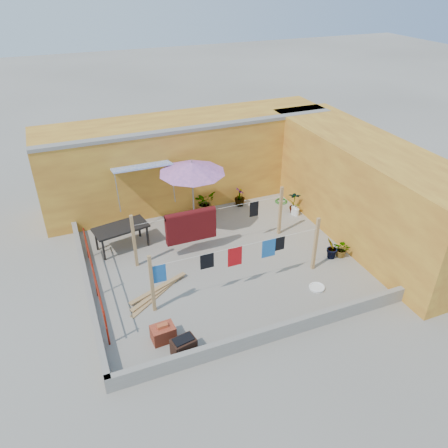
# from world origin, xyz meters

# --- Properties ---
(ground) EXTENTS (80.00, 80.00, 0.00)m
(ground) POSITION_xyz_m (0.00, 0.00, 0.00)
(ground) COLOR #9E998E
(ground) RESTS_ON ground
(wall_back) EXTENTS (11.00, 3.27, 3.21)m
(wall_back) POSITION_xyz_m (0.50, 4.69, 1.61)
(wall_back) COLOR gold
(wall_back) RESTS_ON ground
(wall_right) EXTENTS (2.40, 9.00, 3.20)m
(wall_right) POSITION_xyz_m (5.20, 0.00, 1.60)
(wall_right) COLOR gold
(wall_right) RESTS_ON ground
(parapet_front) EXTENTS (8.30, 0.16, 0.44)m
(parapet_front) POSITION_xyz_m (0.00, -3.58, 0.22)
(parapet_front) COLOR gray
(parapet_front) RESTS_ON ground
(parapet_left) EXTENTS (0.16, 7.30, 0.44)m
(parapet_left) POSITION_xyz_m (-4.08, 0.00, 0.22)
(parapet_left) COLOR gray
(parapet_left) RESTS_ON ground
(red_railing) EXTENTS (0.05, 4.20, 1.10)m
(red_railing) POSITION_xyz_m (-3.85, -0.20, 0.72)
(red_railing) COLOR maroon
(red_railing) RESTS_ON ground
(clothesline_rig) EXTENTS (5.09, 2.35, 1.80)m
(clothesline_rig) POSITION_xyz_m (-0.56, 0.55, 1.00)
(clothesline_rig) COLOR tan
(clothesline_rig) RESTS_ON ground
(patio_umbrella) EXTENTS (2.73, 2.73, 2.65)m
(patio_umbrella) POSITION_xyz_m (-0.17, 2.09, 2.38)
(patio_umbrella) COLOR gray
(patio_umbrella) RESTS_ON ground
(outdoor_table) EXTENTS (1.85, 1.17, 0.81)m
(outdoor_table) POSITION_xyz_m (-2.71, 1.95, 0.73)
(outdoor_table) COLOR black
(outdoor_table) RESTS_ON ground
(brick_stack) EXTENTS (0.61, 0.46, 0.51)m
(brick_stack) POSITION_xyz_m (-2.56, -2.55, 0.22)
(brick_stack) COLOR #A73E26
(brick_stack) RESTS_ON ground
(lumber_pile) EXTENTS (1.92, 1.31, 0.13)m
(lumber_pile) POSITION_xyz_m (-2.27, -0.78, 0.06)
(lumber_pile) COLOR tan
(lumber_pile) RESTS_ON ground
(brazier) EXTENTS (0.63, 0.48, 0.51)m
(brazier) POSITION_xyz_m (-2.23, -3.20, 0.25)
(brazier) COLOR black
(brazier) RESTS_ON ground
(white_basin) EXTENTS (0.46, 0.46, 0.08)m
(white_basin) POSITION_xyz_m (2.10, -2.29, 0.04)
(white_basin) COLOR white
(white_basin) RESTS_ON ground
(water_jug_a) EXTENTS (0.20, 0.20, 0.31)m
(water_jug_a) POSITION_xyz_m (3.70, 1.67, 0.14)
(water_jug_a) COLOR white
(water_jug_a) RESTS_ON ground
(water_jug_b) EXTENTS (0.22, 0.22, 0.35)m
(water_jug_b) POSITION_xyz_m (3.68, 1.80, 0.15)
(water_jug_b) COLOR white
(water_jug_b) RESTS_ON ground
(green_hose) EXTENTS (0.49, 0.49, 0.07)m
(green_hose) POSITION_xyz_m (3.70, 2.82, 0.03)
(green_hose) COLOR #1B7319
(green_hose) RESTS_ON ground
(plant_back_a) EXTENTS (0.97, 0.93, 0.84)m
(plant_back_a) POSITION_xyz_m (0.62, 3.20, 0.42)
(plant_back_a) COLOR #175319
(plant_back_a) RESTS_ON ground
(plant_back_b) EXTENTS (0.42, 0.42, 0.73)m
(plant_back_b) POSITION_xyz_m (2.07, 3.20, 0.37)
(plant_back_b) COLOR #175319
(plant_back_b) RESTS_ON ground
(plant_right_a) EXTENTS (0.58, 0.54, 0.91)m
(plant_right_a) POSITION_xyz_m (3.70, 1.88, 0.45)
(plant_right_a) COLOR #175319
(plant_right_a) RESTS_ON ground
(plant_right_b) EXTENTS (0.54, 0.53, 0.77)m
(plant_right_b) POSITION_xyz_m (3.32, -1.16, 0.38)
(plant_right_b) COLOR #175319
(plant_right_b) RESTS_ON ground
(plant_right_c) EXTENTS (0.69, 0.70, 0.59)m
(plant_right_c) POSITION_xyz_m (3.70, -1.20, 0.29)
(plant_right_c) COLOR #175319
(plant_right_c) RESTS_ON ground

